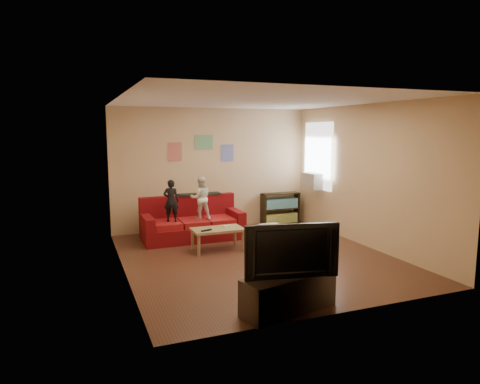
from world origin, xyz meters
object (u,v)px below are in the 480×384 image
object	(u,v)px
bookshelf	(280,210)
child_a	(171,201)
tv_stand	(289,293)
file_box	(270,231)
coffee_table	(218,231)
child_b	(201,198)
television	(289,249)
sofa	(192,224)

from	to	relation	value
bookshelf	child_a	bearing A→B (deg)	-164.57
tv_stand	file_box	bearing A→B (deg)	54.75
coffee_table	tv_stand	xyz separation A→B (m)	(-0.04, -2.86, -0.13)
child_a	tv_stand	bearing A→B (deg)	120.91
child_b	television	size ratio (longest dim) A/B	0.76
file_box	television	world-z (taller)	television
sofa	child_a	distance (m)	0.73
file_box	tv_stand	distance (m)	3.65
child_a	bookshelf	xyz separation A→B (m)	(2.78, 0.77, -0.51)
child_b	television	xyz separation A→B (m)	(0.02, -3.74, -0.07)
child_a	file_box	xyz separation A→B (m)	(1.99, -0.36, -0.70)
bookshelf	tv_stand	size ratio (longest dim) A/B	0.75
coffee_table	child_b	bearing A→B (deg)	93.86
child_b	tv_stand	world-z (taller)	child_b
child_a	bookshelf	bearing A→B (deg)	-143.12
tv_stand	child_b	bearing A→B (deg)	77.07
child_b	bookshelf	bearing A→B (deg)	-155.38
sofa	coffee_table	distance (m)	1.08
child_a	child_b	world-z (taller)	child_b
coffee_table	file_box	bearing A→B (deg)	21.48
sofa	coffee_table	xyz separation A→B (m)	(0.21, -1.05, 0.06)
tv_stand	television	size ratio (longest dim) A/B	1.07
child_a	file_box	bearing A→B (deg)	-168.89
child_a	television	distance (m)	3.79
bookshelf	tv_stand	xyz separation A→B (m)	(-2.16, -4.51, -0.10)
file_box	coffee_table	bearing A→B (deg)	-158.52
child_a	coffee_table	xyz separation A→B (m)	(0.66, -0.88, -0.48)
child_b	file_box	xyz separation A→B (m)	(1.39, -0.36, -0.72)
child_b	tv_stand	xyz separation A→B (m)	(0.02, -3.74, -0.63)
file_box	tv_stand	world-z (taller)	tv_stand
file_box	tv_stand	bearing A→B (deg)	-111.97
child_b	file_box	world-z (taller)	child_b
coffee_table	bookshelf	distance (m)	2.69
sofa	tv_stand	xyz separation A→B (m)	(0.17, -3.91, -0.07)
tv_stand	bookshelf	bearing A→B (deg)	51.13
tv_stand	television	xyz separation A→B (m)	(0.00, 0.00, 0.56)
sofa	television	distance (m)	3.95
child_a	coffee_table	world-z (taller)	child_a
sofa	television	size ratio (longest dim) A/B	1.76
child_b	tv_stand	bearing A→B (deg)	95.59
tv_stand	television	bearing A→B (deg)	0.00
television	child_b	bearing A→B (deg)	101.73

